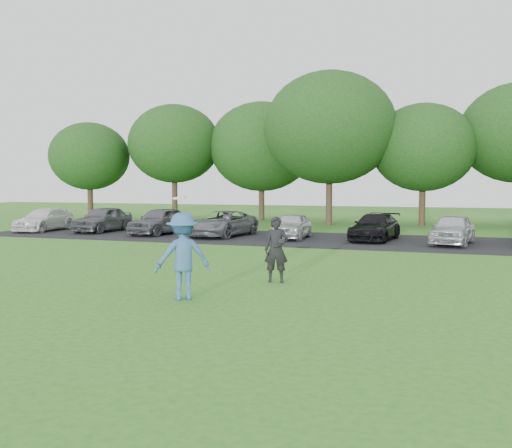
% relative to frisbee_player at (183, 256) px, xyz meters
% --- Properties ---
extents(ground, '(100.00, 100.00, 0.00)m').
position_rel_frisbee_player_xyz_m(ground, '(0.34, -0.03, -0.88)').
color(ground, '#287020').
rests_on(ground, ground).
extents(parking_lot, '(32.00, 6.50, 0.03)m').
position_rel_frisbee_player_xyz_m(parking_lot, '(0.34, 12.97, -0.86)').
color(parking_lot, black).
rests_on(parking_lot, ground).
extents(frisbee_player, '(1.29, 1.21, 2.08)m').
position_rel_frisbee_player_xyz_m(frisbee_player, '(0.00, 0.00, 0.00)').
color(frisbee_player, '#37659C').
rests_on(frisbee_player, ground).
extents(camera_bystander, '(0.62, 0.47, 1.56)m').
position_rel_frisbee_player_xyz_m(camera_bystander, '(1.19, 2.51, -0.10)').
color(camera_bystander, black).
rests_on(camera_bystander, ground).
extents(parked_cars, '(30.77, 4.88, 1.24)m').
position_rel_frisbee_player_xyz_m(parked_cars, '(0.90, 12.98, -0.27)').
color(parked_cars, silver).
rests_on(parked_cars, parking_lot).
extents(tree_row, '(42.39, 9.85, 8.64)m').
position_rel_frisbee_player_xyz_m(tree_row, '(1.85, 22.73, 4.03)').
color(tree_row, '#38281C').
rests_on(tree_row, ground).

